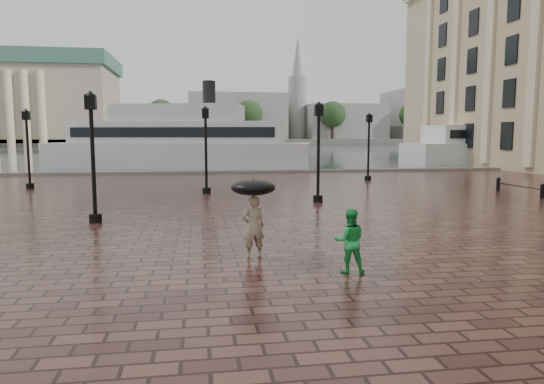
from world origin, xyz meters
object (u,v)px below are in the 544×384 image
at_px(ferry_near, 179,142).
at_px(ferry_far, 511,143).
at_px(street_lamps, 214,149).
at_px(child_pedestrian, 350,241).
at_px(adult_pedestrian, 253,227).

bearing_deg(ferry_near, ferry_far, 17.13).
height_order(street_lamps, ferry_near, ferry_near).
relative_size(child_pedestrian, ferry_near, 0.06).
xyz_separation_m(street_lamps, child_pedestrian, (2.46, -14.99, -1.61)).
bearing_deg(ferry_near, adult_pedestrian, -70.12).
bearing_deg(adult_pedestrian, ferry_near, -91.93).
xyz_separation_m(adult_pedestrian, ferry_far, (31.87, 36.00, 1.51)).
bearing_deg(street_lamps, child_pedestrian, -80.67).
height_order(ferry_near, ferry_far, ferry_near).
height_order(adult_pedestrian, child_pedestrian, adult_pedestrian).
xyz_separation_m(adult_pedestrian, child_pedestrian, (1.95, -1.63, -0.06)).
distance_m(child_pedestrian, ferry_far, 48.10).
bearing_deg(adult_pedestrian, child_pedestrian, 133.16).
xyz_separation_m(street_lamps, ferry_near, (-2.53, 21.24, 0.08)).
bearing_deg(adult_pedestrian, street_lamps, -94.75).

